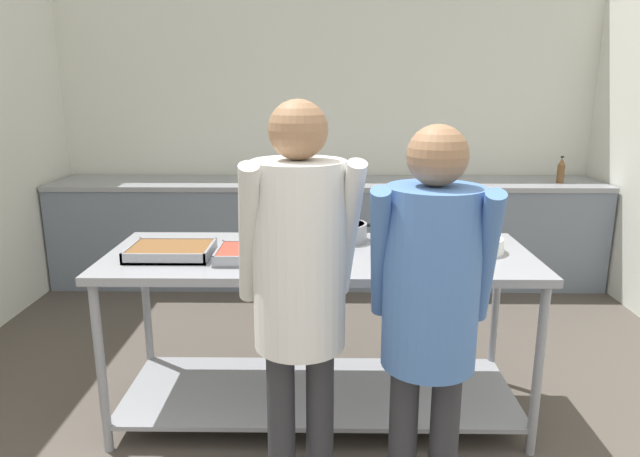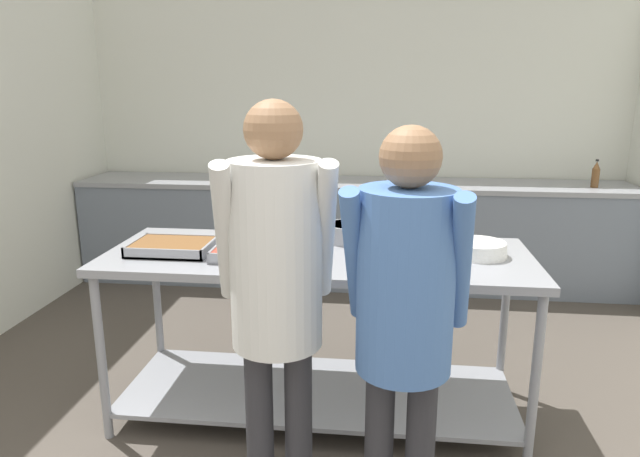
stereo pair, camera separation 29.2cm
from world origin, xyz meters
name	(u,v)px [view 1 (the left image)]	position (x,y,z in m)	size (l,w,h in m)	color
wall_rear	(327,128)	(0.00, 4.18, 1.32)	(4.85, 0.06, 2.65)	silver
back_counter	(327,232)	(0.00, 3.81, 0.45)	(4.69, 0.65, 0.90)	slate
serving_counter	(320,307)	(-0.04, 1.69, 0.60)	(2.12, 0.79, 0.89)	gray
serving_tray_roast	(171,251)	(-0.76, 1.62, 0.92)	(0.40, 0.29, 0.05)	gray
serving_tray_vegetables	(259,254)	(-0.33, 1.57, 0.92)	(0.40, 0.28, 0.05)	gray
sauce_pan	(345,231)	(0.10, 1.92, 0.94)	(0.38, 0.24, 0.10)	gray
broccoli_bowl	(420,249)	(0.45, 1.61, 0.93)	(0.26, 0.26, 0.12)	#3D668C
plate_stack	(476,244)	(0.75, 1.72, 0.93)	(0.28, 0.28, 0.07)	white
guest_serving_left	(431,296)	(0.37, 0.87, 0.98)	(0.47, 0.36, 1.58)	#2D2D33
guest_serving_right	(300,275)	(-0.10, 0.94, 1.03)	(0.48, 0.39, 1.66)	#2D2D33
water_bottle	(561,171)	(1.97, 3.74, 1.00)	(0.06, 0.06, 0.23)	brown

